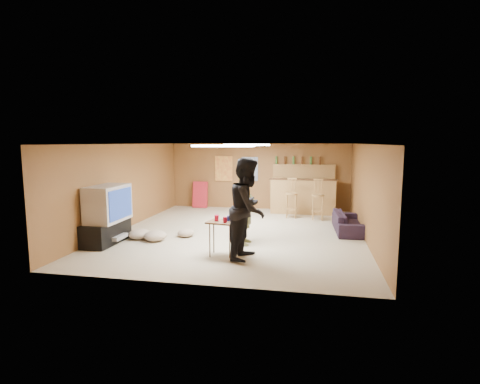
% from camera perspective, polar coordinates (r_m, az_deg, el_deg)
% --- Properties ---
extents(ground, '(7.00, 7.00, 0.00)m').
position_cam_1_polar(ground, '(9.40, -0.23, -6.21)').
color(ground, tan).
rests_on(ground, ground).
extents(ceiling, '(6.00, 7.00, 0.02)m').
position_cam_1_polar(ceiling, '(9.13, -0.24, 7.33)').
color(ceiling, silver).
rests_on(ceiling, ground).
extents(wall_back, '(6.00, 0.02, 2.20)m').
position_cam_1_polar(wall_back, '(12.63, 2.87, 2.39)').
color(wall_back, brown).
rests_on(wall_back, ground).
extents(wall_front, '(6.00, 0.02, 2.20)m').
position_cam_1_polar(wall_front, '(5.85, -6.97, -3.74)').
color(wall_front, brown).
rests_on(wall_front, ground).
extents(wall_left, '(0.02, 7.00, 2.20)m').
position_cam_1_polar(wall_left, '(10.21, -16.99, 0.84)').
color(wall_left, brown).
rests_on(wall_left, ground).
extents(wall_right, '(0.02, 7.00, 2.20)m').
position_cam_1_polar(wall_right, '(9.10, 18.62, -0.02)').
color(wall_right, brown).
rests_on(wall_right, ground).
extents(tv_stand, '(0.55, 1.30, 0.50)m').
position_cam_1_polar(tv_stand, '(8.93, -19.70, -5.75)').
color(tv_stand, black).
rests_on(tv_stand, ground).
extents(dvd_box, '(0.35, 0.50, 0.08)m').
position_cam_1_polar(dvd_box, '(8.84, -18.44, -6.49)').
color(dvd_box, '#B2B2B7').
rests_on(dvd_box, tv_stand).
extents(tv_body, '(0.60, 1.10, 0.80)m').
position_cam_1_polar(tv_body, '(8.77, -19.50, -1.65)').
color(tv_body, '#B2B2B7').
rests_on(tv_body, tv_stand).
extents(tv_screen, '(0.02, 0.95, 0.65)m').
position_cam_1_polar(tv_screen, '(8.62, -17.72, -1.73)').
color(tv_screen, navy).
rests_on(tv_screen, tv_body).
extents(bar_counter, '(2.00, 0.60, 1.10)m').
position_cam_1_polar(bar_counter, '(12.02, 9.57, -0.60)').
color(bar_counter, olive).
rests_on(bar_counter, ground).
extents(bar_lip, '(2.10, 0.12, 0.05)m').
position_cam_1_polar(bar_lip, '(11.71, 9.59, 1.89)').
color(bar_lip, '#3D2513').
rests_on(bar_lip, bar_counter).
extents(bar_shelf, '(2.00, 0.18, 0.05)m').
position_cam_1_polar(bar_shelf, '(12.37, 9.72, 4.05)').
color(bar_shelf, olive).
rests_on(bar_shelf, bar_backing).
extents(bar_backing, '(2.00, 0.14, 0.60)m').
position_cam_1_polar(bar_backing, '(12.42, 9.69, 2.67)').
color(bar_backing, olive).
rests_on(bar_backing, bar_counter).
extents(poster_left, '(0.60, 0.03, 0.85)m').
position_cam_1_polar(poster_left, '(12.79, -2.49, 3.59)').
color(poster_left, '#BF3F26').
rests_on(poster_left, wall_back).
extents(poster_right, '(0.55, 0.03, 0.80)m').
position_cam_1_polar(poster_right, '(12.61, 1.50, 3.54)').
color(poster_right, '#334C99').
rests_on(poster_right, wall_back).
extents(folding_chair_stack, '(0.50, 0.26, 0.91)m').
position_cam_1_polar(folding_chair_stack, '(12.95, -6.08, -0.41)').
color(folding_chair_stack, red).
rests_on(folding_chair_stack, ground).
extents(ceiling_panel_front, '(1.20, 0.60, 0.04)m').
position_cam_1_polar(ceiling_panel_front, '(7.66, -2.45, 7.04)').
color(ceiling_panel_front, white).
rests_on(ceiling_panel_front, ceiling).
extents(ceiling_panel_back, '(1.20, 0.60, 0.04)m').
position_cam_1_polar(ceiling_panel_back, '(10.30, 1.07, 7.19)').
color(ceiling_panel_back, white).
rests_on(ceiling_panel_back, ceiling).
extents(person_olive, '(0.44, 0.65, 1.74)m').
position_cam_1_polar(person_olive, '(8.21, 0.78, -2.02)').
color(person_olive, olive).
rests_on(person_olive, ground).
extents(person_black, '(0.87, 1.05, 1.96)m').
position_cam_1_polar(person_black, '(7.19, 1.20, -2.54)').
color(person_black, black).
rests_on(person_black, ground).
extents(sofa, '(0.73, 1.70, 0.49)m').
position_cam_1_polar(sofa, '(9.84, 16.19, -4.43)').
color(sofa, black).
rests_on(sofa, ground).
extents(tray_table, '(0.60, 0.51, 0.69)m').
position_cam_1_polar(tray_table, '(7.50, -2.83, -7.07)').
color(tray_table, '#3D2513').
rests_on(tray_table, ground).
extents(cup_red_near, '(0.10, 0.10, 0.12)m').
position_cam_1_polar(cup_red_near, '(7.45, -3.58, -3.97)').
color(cup_red_near, '#A50B2C').
rests_on(cup_red_near, tray_table).
extents(cup_red_far, '(0.10, 0.10, 0.11)m').
position_cam_1_polar(cup_red_far, '(7.30, -2.30, -4.23)').
color(cup_red_far, '#A50B2C').
rests_on(cup_red_far, tray_table).
extents(cup_blue, '(0.09, 0.09, 0.11)m').
position_cam_1_polar(cup_blue, '(7.45, -1.71, -4.01)').
color(cup_blue, navy).
rests_on(cup_blue, tray_table).
extents(bar_stool_left, '(0.47, 0.47, 1.12)m').
position_cam_1_polar(bar_stool_left, '(11.25, 7.84, -1.09)').
color(bar_stool_left, olive).
rests_on(bar_stool_left, ground).
extents(bar_stool_right, '(0.36, 0.36, 1.06)m').
position_cam_1_polar(bar_stool_right, '(11.09, 11.78, -1.46)').
color(bar_stool_right, olive).
rests_on(bar_stool_right, ground).
extents(cushion_near_tv, '(0.66, 0.66, 0.23)m').
position_cam_1_polar(cushion_near_tv, '(8.84, -12.79, -6.53)').
color(cushion_near_tv, tan).
rests_on(cushion_near_tv, ground).
extents(cushion_mid, '(0.41, 0.41, 0.18)m').
position_cam_1_polar(cushion_mid, '(9.09, -8.24, -6.18)').
color(cushion_mid, tan).
rests_on(cushion_mid, ground).
extents(cushion_far, '(0.60, 0.60, 0.23)m').
position_cam_1_polar(cushion_far, '(9.10, -15.08, -6.20)').
color(cushion_far, tan).
rests_on(cushion_far, ground).
extents(bottle_row, '(1.48, 0.08, 0.26)m').
position_cam_1_polar(bottle_row, '(12.35, 8.80, 4.78)').
color(bottle_row, '#3F7233').
rests_on(bottle_row, bar_shelf).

